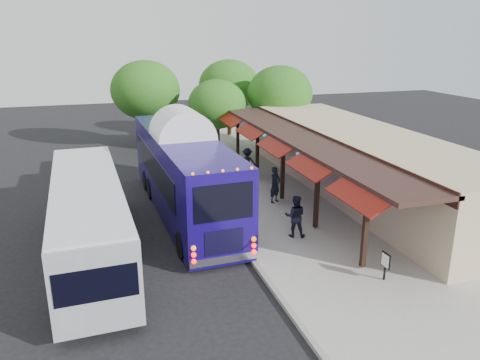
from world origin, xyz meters
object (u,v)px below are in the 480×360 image
object	(u,v)px
sign_board	(386,262)
ped_b	(295,216)
coach_bus	(184,169)
ped_d	(247,162)
ped_a	(275,185)
city_bus	(89,216)
ped_c	(201,162)

from	to	relation	value
sign_board	ped_b	bearing A→B (deg)	106.80
coach_bus	ped_d	distance (m)	6.81
ped_a	sign_board	world-z (taller)	ped_a
sign_board	ped_d	bearing A→B (deg)	90.42
city_bus	sign_board	distance (m)	11.43
coach_bus	sign_board	world-z (taller)	coach_bus
coach_bus	ped_b	bearing A→B (deg)	-52.07
ped_a	ped_b	distance (m)	4.36
coach_bus	city_bus	size ratio (longest dim) A/B	1.10
city_bus	ped_c	distance (m)	11.51
coach_bus	ped_b	size ratio (longest dim) A/B	7.02
ped_d	sign_board	world-z (taller)	ped_d
city_bus	ped_b	distance (m)	8.58
sign_board	ped_c	bearing A→B (deg)	100.68
coach_bus	ped_d	size ratio (longest dim) A/B	7.58
ped_b	sign_board	bearing A→B (deg)	132.18
ped_b	sign_board	world-z (taller)	ped_b
ped_b	sign_board	distance (m)	4.74
ped_b	sign_board	xyz separation A→B (m)	(1.55, -4.47, -0.22)
ped_b	ped_d	world-z (taller)	ped_b
city_bus	sign_board	size ratio (longest dim) A/B	11.30
city_bus	ped_d	distance (m)	12.63
city_bus	ped_d	size ratio (longest dim) A/B	6.86
city_bus	ped_a	xyz separation A→B (m)	(9.27, 3.40, -0.66)
ped_b	sign_board	size ratio (longest dim) A/B	1.78
coach_bus	ped_c	bearing A→B (deg)	67.05
ped_d	city_bus	bearing A→B (deg)	61.76
ped_a	ped_d	xyz separation A→B (m)	(0.12, 5.02, -0.09)
coach_bus	ped_a	size ratio (longest dim) A/B	6.90
ped_c	ped_d	size ratio (longest dim) A/B	0.99
city_bus	ped_d	xyz separation A→B (m)	(9.39, 8.42, -0.74)
city_bus	sign_board	bearing A→B (deg)	-29.99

